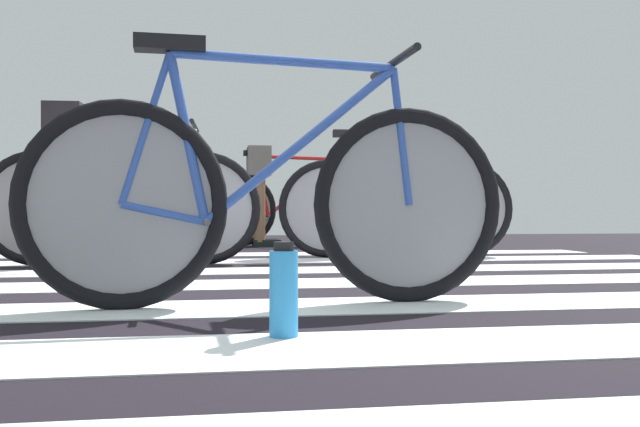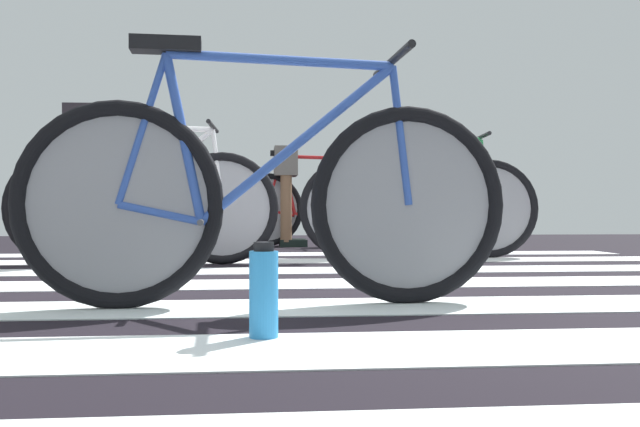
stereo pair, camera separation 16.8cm
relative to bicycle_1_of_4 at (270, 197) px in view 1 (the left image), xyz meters
name	(u,v)px [view 1 (the left image)]	position (x,y,z in m)	size (l,w,h in m)	color
ground	(313,288)	(0.25, 0.64, -0.40)	(18.00, 14.00, 0.02)	black
crosswalk_markings	(305,284)	(0.22, 0.73, -0.38)	(5.48, 5.00, 0.00)	silver
bicycle_1_of_4	(270,197)	(0.00, 0.00, 0.00)	(1.74, 0.52, 0.93)	black
bicycle_2_of_4	(121,204)	(-0.77, 2.04, 0.00)	(1.74, 0.52, 0.93)	black
cyclist_2_of_4	(70,162)	(-1.08, 2.05, 0.26)	(0.33, 0.42, 0.99)	beige
bicycle_3_of_4	(396,205)	(1.13, 2.51, 0.00)	(1.73, 0.52, 0.93)	black
bicycle_4_of_4	(291,207)	(0.56, 4.34, 0.00)	(1.74, 0.52, 0.93)	black
cyclist_4_of_4	(259,182)	(0.25, 4.34, 0.24)	(0.31, 0.41, 0.97)	brown
water_bottle	(284,292)	(-0.02, -0.63, -0.26)	(0.08, 0.08, 0.25)	#2C8BD3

